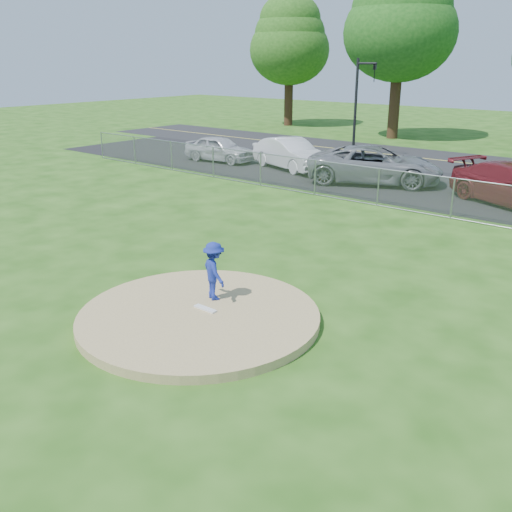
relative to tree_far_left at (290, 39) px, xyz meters
The scene contains 13 objects.
ground 32.60m from the tree_far_left, 46.27° to the right, with size 120.00×120.00×0.00m, color #204C10.
pitchers_mound 40.27m from the tree_far_left, 56.31° to the right, with size 5.40×5.40×0.20m, color tan.
pitching_rubber 40.08m from the tree_far_left, 56.15° to the right, with size 0.60×0.15×0.04m, color white.
chain_link_fence 31.06m from the tree_far_left, 43.67° to the right, with size 40.00×0.06×1.50m, color gray.
parking_lot 28.39m from the tree_far_left, 36.87° to the right, with size 50.00×8.00×0.01m, color black.
tree_far_left is the anchor object (origin of this frame).
tree_left 11.24m from the tree_far_left, 10.30° to the right, with size 7.84×7.84×12.53m.
traffic_signal_left 17.60m from the tree_far_left, 39.73° to the right, with size 1.28×0.20×5.60m.
pitcher 39.34m from the tree_far_left, 55.99° to the right, with size 0.90×0.52×1.39m, color navy.
traffic_cone 24.91m from the tree_far_left, 49.56° to the right, with size 0.38×0.38×0.74m, color red.
parked_car_silver 20.23m from the tree_far_left, 65.11° to the right, with size 1.68×4.18×1.42m, color silver.
parked_car_white 21.89m from the tree_far_left, 53.14° to the right, with size 1.71×4.89×1.61m, color silver.
parked_car_gray 25.46m from the tree_far_left, 44.05° to the right, with size 2.84×6.17×1.71m, color gray.
Camera 1 is at (8.39, -8.14, 5.57)m, focal length 40.00 mm.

